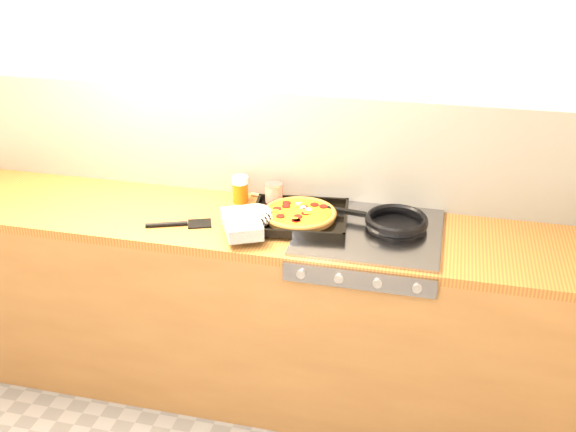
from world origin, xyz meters
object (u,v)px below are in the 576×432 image
(pizza_on_tray, at_px, (284,216))
(juice_glass, at_px, (240,189))
(frying_pan, at_px, (395,222))
(tomato_can, at_px, (274,195))

(pizza_on_tray, height_order, juice_glass, juice_glass)
(frying_pan, bearing_deg, tomato_can, 168.82)
(pizza_on_tray, bearing_deg, juice_glass, 142.70)
(pizza_on_tray, relative_size, frying_pan, 1.20)
(pizza_on_tray, xyz_separation_m, juice_glass, (-0.26, 0.20, 0.02))
(juice_glass, bearing_deg, pizza_on_tray, -37.30)
(frying_pan, xyz_separation_m, tomato_can, (-0.56, 0.11, 0.02))
(frying_pan, bearing_deg, juice_glass, 170.18)
(tomato_can, relative_size, juice_glass, 0.91)
(tomato_can, bearing_deg, pizza_on_tray, -63.15)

